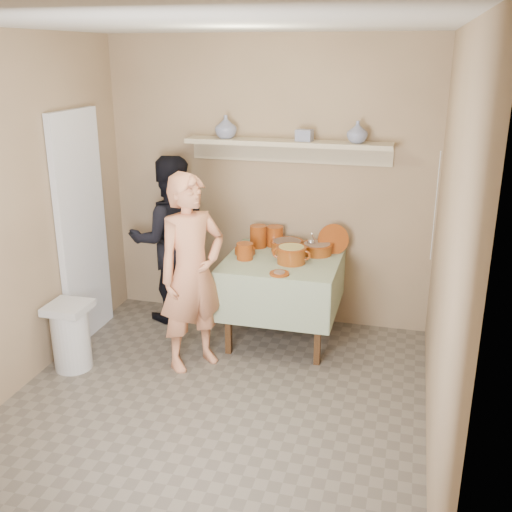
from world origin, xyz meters
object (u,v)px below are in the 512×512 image
(serving_table, at_px, (283,271))
(cazuela_rice, at_px, (291,253))
(person_cook, at_px, (192,273))
(person_helper, at_px, (170,240))
(trash_bin, at_px, (71,336))

(serving_table, relative_size, cazuela_rice, 2.95)
(person_cook, xyz_separation_m, cazuela_rice, (0.69, 0.53, 0.05))
(person_helper, bearing_deg, serving_table, 141.18)
(cazuela_rice, bearing_deg, person_cook, -142.05)
(trash_bin, bearing_deg, cazuela_rice, 27.64)
(person_cook, bearing_deg, cazuela_rice, -12.76)
(serving_table, height_order, trash_bin, serving_table)
(person_cook, distance_m, person_helper, 0.97)
(person_helper, height_order, serving_table, person_helper)
(person_cook, distance_m, serving_table, 0.88)
(person_helper, relative_size, serving_table, 1.62)
(person_cook, height_order, trash_bin, person_cook)
(person_helper, distance_m, cazuela_rice, 1.24)
(person_cook, height_order, cazuela_rice, person_cook)
(person_helper, xyz_separation_m, trash_bin, (-0.42, -1.13, -0.50))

